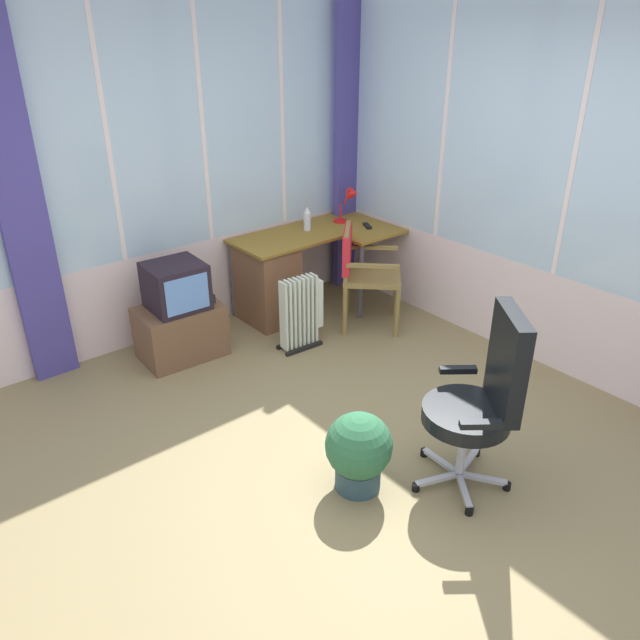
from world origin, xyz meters
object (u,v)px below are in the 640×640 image
wooden_armchair (359,264)px  potted_plant (359,450)px  desk_lamp (351,200)px  tv_remote (367,226)px  tv_on_stand (179,316)px  space_heater (302,312)px  spray_bottle (307,219)px  desk (274,276)px  office_chair (484,394)px

wooden_armchair → potted_plant: (-1.42, -1.56, -0.31)m
desk_lamp → tv_remote: size_ratio=2.21×
tv_on_stand → space_heater: (0.84, -0.49, -0.04)m
desk_lamp → spray_bottle: bearing=173.0°
tv_on_stand → tv_remote: bearing=-4.1°
desk → space_heater: desk is taller
tv_remote → office_chair: bearing=-92.9°
office_chair → tv_remote: bearing=61.1°
spray_bottle → space_heater: 0.99m
tv_remote → potted_plant: 2.68m
wooden_armchair → tv_on_stand: size_ratio=1.12×
desk → office_chair: size_ratio=1.30×
wooden_armchair → office_chair: 2.13m
tv_remote → office_chair: 2.62m
tv_remote → wooden_armchair: bearing=-114.4°
tv_on_stand → potted_plant: tv_on_stand is taller
desk → space_heater: size_ratio=2.33×
office_chair → tv_on_stand: 2.52m
desk → spray_bottle: (0.41, 0.04, 0.43)m
desk → tv_on_stand: size_ratio=1.82×
desk → space_heater: 0.61m
desk_lamp → spray_bottle: size_ratio=1.53×
tv_on_stand → potted_plant: size_ratio=1.62×
desk_lamp → tv_remote: (0.01, -0.22, -0.20)m
desk → wooden_armchair: (0.48, -0.57, 0.17)m
desk → desk_lamp: 1.03m
tv_on_stand → potted_plant: (0.05, -2.04, -0.09)m
desk_lamp → wooden_armchair: (-0.40, -0.56, -0.37)m
desk → tv_on_stand: bearing=-174.4°
wooden_armchair → office_chair: size_ratio=0.80×
desk → wooden_armchair: bearing=-50.0°
spray_bottle → space_heater: size_ratio=0.35×
desk_lamp → potted_plant: (-1.82, -2.12, -0.68)m
office_chair → potted_plant: office_chair is taller
desk_lamp → space_heater: desk_lamp is taller
space_heater → wooden_armchair: bearing=1.2°
wooden_armchair → tv_on_stand: wooden_armchair is taller
desk_lamp → tv_remote: desk_lamp is taller
space_heater → potted_plant: 1.74m
tv_remote → potted_plant: (-1.83, -1.90, -0.48)m
office_chair → spray_bottle: bearing=73.0°
desk → wooden_armchair: size_ratio=1.63×
desk_lamp → wooden_armchair: size_ratio=0.38×
office_chair → potted_plant: (-0.57, 0.39, -0.35)m
space_heater → tv_on_stand: bearing=149.7°
tv_remote → space_heater: tv_remote is taller
office_chair → tv_on_stand: office_chair is taller
spray_bottle → potted_plant: (-1.35, -2.18, -0.57)m
tv_remote → potted_plant: tv_remote is taller
spray_bottle → wooden_armchair: spray_bottle is taller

